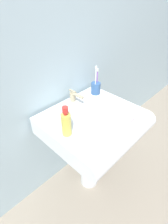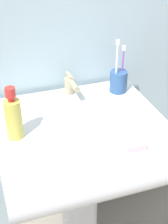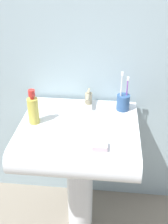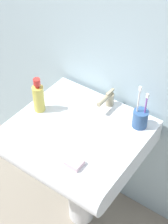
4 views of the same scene
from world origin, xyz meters
The scene contains 8 objects.
ground_plane centered at (0.00, 0.00, 0.00)m, with size 6.00×6.00×0.00m, color gray.
wall_back centered at (0.00, 0.29, 1.20)m, with size 5.00×0.05×2.40m, color #9EB7C1.
sink_pedestal centered at (0.00, 0.00, 0.30)m, with size 0.15×0.15×0.61m, color white.
sink_basin centered at (0.00, -0.05, 0.67)m, with size 0.58×0.55×0.12m.
faucet centered at (0.03, 0.18, 0.78)m, with size 0.04×0.13×0.08m.
toothbrush_cup centered at (0.22, 0.15, 0.78)m, with size 0.07×0.07×0.22m.
soap_bottle centered at (-0.22, -0.02, 0.81)m, with size 0.05×0.05×0.18m.
bar_soap centered at (0.11, -0.20, 0.74)m, with size 0.07×0.06×0.02m, color silver.
Camera 3 is at (0.15, -1.17, 1.48)m, focal length 45.00 mm.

